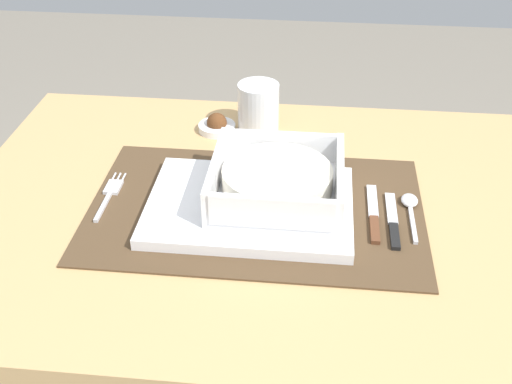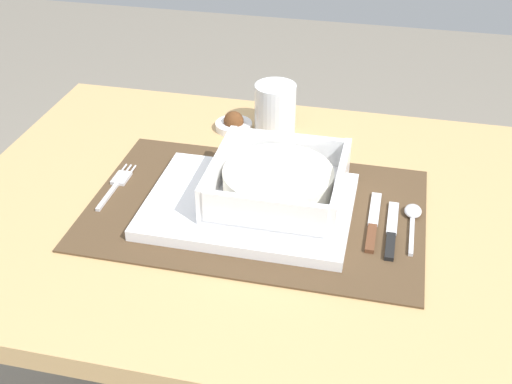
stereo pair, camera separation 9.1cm
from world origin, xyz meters
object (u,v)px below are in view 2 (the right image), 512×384
Objects in this scene: dining_table at (271,271)px; butter_knife at (391,233)px; porridge_bowl at (278,184)px; bread_knife at (373,225)px; drinking_glass at (275,110)px; fork at (118,183)px; condiment_saucer at (234,124)px; spoon at (413,216)px.

butter_knife reaches higher than dining_table.
bread_knife is at bearing -8.04° from porridge_bowl.
drinking_glass reaches higher than bread_knife.
dining_table is 0.19m from bread_knife.
fork is 1.47× the size of drinking_glass.
fork reaches higher than dining_table.
drinking_glass is at bearing 132.72° from butter_knife.
drinking_glass is (-0.19, 0.25, 0.03)m from bread_knife.
condiment_saucer is at bearing -172.11° from drinking_glass.
drinking_glass reaches higher than butter_knife.
dining_table is 0.28m from drinking_glass.
dining_table is 0.28m from condiment_saucer.
butter_knife is 2.04× the size of condiment_saucer.
drinking_glass is at bearing 102.35° from porridge_bowl.
dining_table is 7.10× the size of butter_knife.
bread_knife reaches higher than dining_table.
condiment_saucer is (-0.11, 0.21, 0.13)m from dining_table.
dining_table is 6.67× the size of bread_knife.
dining_table is 10.83× the size of drinking_glass.
fork is 0.41m from butter_knife.
fork is (-0.25, 0.00, -0.04)m from porridge_bowl.
spoon is at bearing 61.94° from butter_knife.
condiment_saucer reaches higher than butter_knife.
porridge_bowl reaches higher than bread_knife.
fork is 0.91× the size of bread_knife.
spoon is 0.06m from bread_knife.
fork is at bearing -179.81° from dining_table.
porridge_bowl is at bearing 172.10° from bread_knife.
butter_knife is (0.17, -0.04, 0.13)m from dining_table.
fork is at bearing -120.12° from condiment_saucer.
fork is at bearing 179.58° from porridge_bowl.
condiment_saucer reaches higher than fork.
bread_knife is at bearing -42.50° from condiment_saucer.
drinking_glass reaches higher than dining_table.
porridge_bowl is 0.25m from condiment_saucer.
bread_knife is at bearing -149.85° from spoon.
dining_table is at bearing -79.33° from drinking_glass.
bread_knife is (0.14, -0.02, -0.04)m from porridge_bowl.
spoon reaches higher than fork.
spoon is at bearing 3.27° from porridge_bowl.
butter_knife is 1.53× the size of drinking_glass.
dining_table is 0.24m from spoon.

